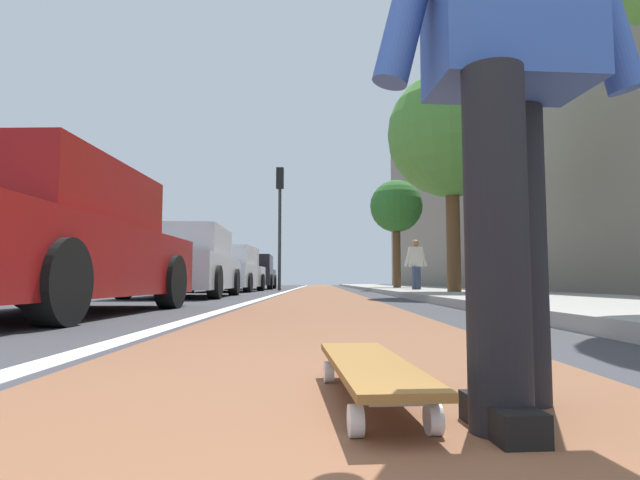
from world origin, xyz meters
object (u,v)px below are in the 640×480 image
object	(u,v)px
skateboard	(370,369)
skater_person	(507,46)
street_tree_mid	(451,135)
traffic_light	(280,206)
parked_car_end	(252,273)
street_tree_far	(396,207)
parked_car_far	(228,270)
pedestrian_distant	(416,263)
parked_car_near	(41,242)
parked_car_mid	(186,264)

from	to	relation	value
skateboard	skater_person	bearing A→B (deg)	-113.39
street_tree_mid	traffic_light	bearing A→B (deg)	27.67
parked_car_end	street_tree_far	bearing A→B (deg)	-121.19
parked_car_end	street_tree_far	size ratio (longest dim) A/B	1.07
skater_person	parked_car_far	bearing A→B (deg)	12.49
pedestrian_distant	street_tree_mid	bearing A→B (deg)	-176.65
parked_car_far	parked_car_end	size ratio (longest dim) A/B	0.98
traffic_light	street_tree_mid	distance (m)	9.47
parked_car_far	street_tree_mid	distance (m)	8.89
traffic_light	pedestrian_distant	distance (m)	6.95
parked_car_end	parked_car_far	bearing A→B (deg)	179.42
parked_car_near	street_tree_far	bearing A→B (deg)	-21.56
parked_car_near	street_tree_mid	xyz separation A→B (m)	(6.02, -5.64, 2.82)
parked_car_end	pedestrian_distant	world-z (taller)	pedestrian_distant
parked_car_far	parked_car_end	bearing A→B (deg)	-0.58
pedestrian_distant	parked_car_end	bearing A→B (deg)	33.81
traffic_light	street_tree_mid	xyz separation A→B (m)	(-8.38, -4.39, 0.35)
skateboard	parked_car_far	bearing A→B (deg)	11.40
parked_car_far	parked_car_near	bearing A→B (deg)	-178.71
pedestrian_distant	street_tree_far	bearing A→B (deg)	-2.29
skater_person	parked_car_mid	xyz separation A→B (m)	(9.88, 3.37, -0.23)
parked_car_far	skater_person	bearing A→B (deg)	-167.51
street_tree_far	pedestrian_distant	size ratio (longest dim) A/B	2.76
parked_car_near	street_tree_far	world-z (taller)	street_tree_far
traffic_light	pedestrian_distant	bearing A→B (deg)	-140.15
parked_car_end	pedestrian_distant	bearing A→B (deg)	-146.19
skater_person	parked_car_near	size ratio (longest dim) A/B	0.38
pedestrian_distant	parked_car_near	bearing A→B (deg)	149.84
skateboard	parked_car_far	world-z (taller)	parked_car_far
skater_person	street_tree_mid	distance (m)	10.48
parked_car_mid	street_tree_mid	bearing A→B (deg)	-90.15
parked_car_near	traffic_light	bearing A→B (deg)	-4.95
street_tree_far	pedestrian_distant	world-z (taller)	street_tree_far
skateboard	street_tree_far	distance (m)	18.43
traffic_light	street_tree_mid	bearing A→B (deg)	-152.33
parked_car_far	street_tree_mid	bearing A→B (deg)	-135.43
parked_car_mid	street_tree_mid	size ratio (longest dim) A/B	0.91
skater_person	skateboard	bearing A→B (deg)	66.61
street_tree_mid	parked_car_end	bearing A→B (deg)	26.39
parked_car_mid	traffic_light	bearing A→B (deg)	-9.29
street_tree_mid	street_tree_far	size ratio (longest dim) A/B	1.19
parked_car_mid	street_tree_far	size ratio (longest dim) A/B	1.08
parked_car_end	pedestrian_distant	size ratio (longest dim) A/B	2.96
parked_car_mid	traffic_light	world-z (taller)	traffic_light
parked_car_near	parked_car_end	world-z (taller)	parked_car_near
parked_car_mid	street_tree_far	xyz separation A→B (m)	(8.24, -5.76, 2.40)
skater_person	parked_car_near	world-z (taller)	skater_person
parked_car_near	parked_car_far	distance (m)	12.03
skateboard	street_tree_mid	bearing A→B (deg)	-15.76
skater_person	street_tree_mid	size ratio (longest dim) A/B	0.33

